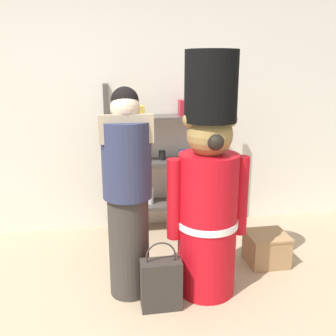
{
  "coord_description": "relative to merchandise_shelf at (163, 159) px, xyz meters",
  "views": [
    {
      "loc": [
        -0.12,
        -1.85,
        1.72
      ],
      "look_at": [
        0.32,
        0.79,
        1.0
      ],
      "focal_mm": 41.0,
      "sensor_mm": 36.0,
      "label": 1
    }
  ],
  "objects": [
    {
      "name": "back_wall",
      "position": [
        -0.48,
        0.22,
        0.53
      ],
      "size": [
        6.4,
        0.12,
        2.6
      ],
      "primitive_type": "cube",
      "color": "silver",
      "rests_on": "ground_plane"
    },
    {
      "name": "merchandise_shelf",
      "position": [
        0.0,
        0.0,
        0.0
      ],
      "size": [
        1.17,
        0.35,
        1.54
      ],
      "color": "#4C4742",
      "rests_on": "ground_plane"
    },
    {
      "name": "teddy_bear_guard",
      "position": [
        0.14,
        -1.23,
        0.07
      ],
      "size": [
        0.62,
        0.46,
        1.82
      ],
      "color": "red",
      "rests_on": "ground_plane"
    },
    {
      "name": "person_shopper",
      "position": [
        -0.45,
        -1.15,
        0.04
      ],
      "size": [
        0.38,
        0.36,
        1.58
      ],
      "color": "#38332D",
      "rests_on": "ground_plane"
    },
    {
      "name": "shopping_bag",
      "position": [
        -0.24,
        -1.4,
        -0.58
      ],
      "size": [
        0.29,
        0.15,
        0.52
      ],
      "color": "#332D28",
      "rests_on": "ground_plane"
    },
    {
      "name": "display_crate",
      "position": [
        0.78,
        -0.91,
        -0.63
      ],
      "size": [
        0.35,
        0.33,
        0.28
      ],
      "color": "#9E7A51",
      "rests_on": "ground_plane"
    }
  ]
}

